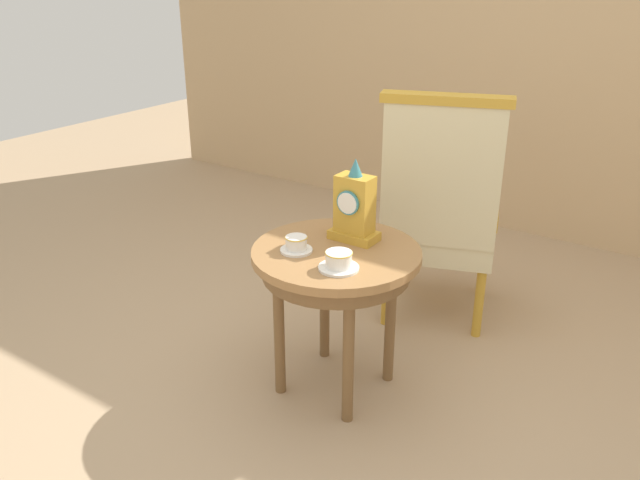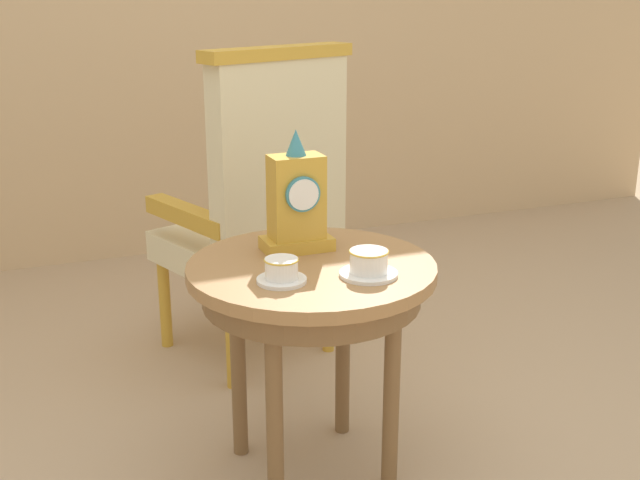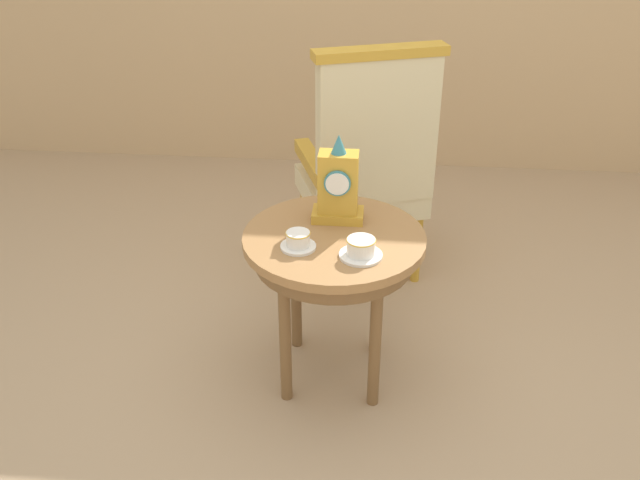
% 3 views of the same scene
% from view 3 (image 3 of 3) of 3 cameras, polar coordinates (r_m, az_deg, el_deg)
% --- Properties ---
extents(ground_plane, '(10.00, 10.00, 0.00)m').
position_cam_3_polar(ground_plane, '(2.85, 2.61, -11.69)').
color(ground_plane, tan).
extents(side_table, '(0.66, 0.66, 0.63)m').
position_cam_3_polar(side_table, '(2.61, 1.12, -1.13)').
color(side_table, '#9E7042').
rests_on(side_table, ground).
extents(teacup_left, '(0.13, 0.13, 0.06)m').
position_cam_3_polar(teacup_left, '(2.48, -1.75, -0.05)').
color(teacup_left, white).
rests_on(teacup_left, side_table).
extents(teacup_right, '(0.15, 0.15, 0.07)m').
position_cam_3_polar(teacup_right, '(2.43, 3.27, -0.68)').
color(teacup_right, white).
rests_on(teacup_right, side_table).
extents(mantel_clock, '(0.19, 0.11, 0.34)m').
position_cam_3_polar(mantel_clock, '(2.61, 1.46, 4.27)').
color(mantel_clock, gold).
rests_on(mantel_clock, side_table).
extents(armchair, '(0.69, 0.68, 1.14)m').
position_cam_3_polar(armchair, '(3.25, 3.81, 6.20)').
color(armchair, beige).
rests_on(armchair, ground).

